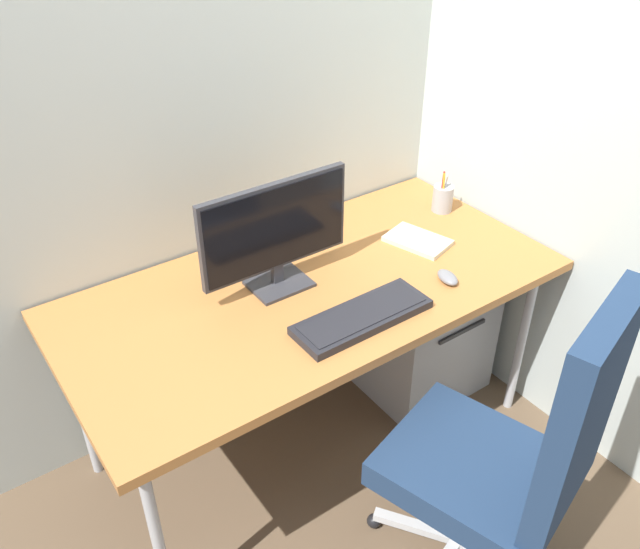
% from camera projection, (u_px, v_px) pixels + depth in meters
% --- Properties ---
extents(ground_plane, '(8.00, 8.00, 0.00)m').
position_uv_depth(ground_plane, '(314.00, 435.00, 2.66)').
color(ground_plane, brown).
extents(wall_back, '(2.64, 0.04, 2.80)m').
position_uv_depth(wall_back, '(234.00, 56.00, 2.18)').
color(wall_back, '#B7C1BC').
rests_on(wall_back, ground_plane).
extents(wall_side_right, '(0.04, 1.77, 2.80)m').
position_uv_depth(wall_side_right, '(551.00, 53.00, 2.20)').
color(wall_side_right, '#B7C1BC').
rests_on(wall_side_right, ground_plane).
extents(desk, '(1.69, 0.83, 0.74)m').
position_uv_depth(desk, '(313.00, 295.00, 2.27)').
color(desk, '#B27038').
rests_on(desk, ground_plane).
extents(office_chair, '(0.60, 0.64, 1.13)m').
position_uv_depth(office_chair, '(514.00, 454.00, 1.86)').
color(office_chair, black).
rests_on(office_chair, ground_plane).
extents(filing_cabinet, '(0.48, 0.49, 0.59)m').
position_uv_depth(filing_cabinet, '(417.00, 323.00, 2.79)').
color(filing_cabinet, '#9EA0A5').
rests_on(filing_cabinet, ground_plane).
extents(monitor, '(0.54, 0.16, 0.38)m').
position_uv_depth(monitor, '(276.00, 231.00, 2.14)').
color(monitor, '#333338').
rests_on(monitor, desk).
extents(keyboard, '(0.46, 0.16, 0.03)m').
position_uv_depth(keyboard, '(362.00, 317.00, 2.08)').
color(keyboard, black).
rests_on(keyboard, desk).
extents(mouse, '(0.07, 0.11, 0.03)m').
position_uv_depth(mouse, '(448.00, 277.00, 2.26)').
color(mouse, slate).
rests_on(mouse, desk).
extents(pen_holder, '(0.08, 0.08, 0.18)m').
position_uv_depth(pen_holder, '(443.00, 198.00, 2.65)').
color(pen_holder, '#9EA0A5').
rests_on(pen_holder, desk).
extents(notebook, '(0.20, 0.26, 0.02)m').
position_uv_depth(notebook, '(417.00, 240.00, 2.47)').
color(notebook, beige).
rests_on(notebook, desk).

